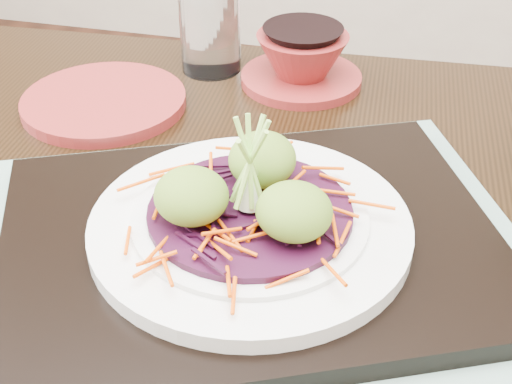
% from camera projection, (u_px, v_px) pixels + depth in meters
% --- Properties ---
extents(dining_table, '(1.14, 0.79, 0.69)m').
position_uv_depth(dining_table, '(271.00, 281.00, 0.72)').
color(dining_table, black).
rests_on(dining_table, ground).
extents(placemat, '(0.60, 0.54, 0.00)m').
position_uv_depth(placemat, '(250.00, 252.00, 0.62)').
color(placemat, gray).
rests_on(placemat, dining_table).
extents(serving_tray, '(0.51, 0.46, 0.02)m').
position_uv_depth(serving_tray, '(250.00, 242.00, 0.61)').
color(serving_tray, black).
rests_on(serving_tray, placemat).
extents(white_plate, '(0.27, 0.27, 0.02)m').
position_uv_depth(white_plate, '(250.00, 225.00, 0.60)').
color(white_plate, silver).
rests_on(white_plate, serving_tray).
extents(cabbage_bed, '(0.17, 0.17, 0.01)m').
position_uv_depth(cabbage_bed, '(250.00, 212.00, 0.59)').
color(cabbage_bed, '#310922').
rests_on(cabbage_bed, white_plate).
extents(carrot_julienne, '(0.21, 0.21, 0.01)m').
position_uv_depth(carrot_julienne, '(250.00, 204.00, 0.59)').
color(carrot_julienne, '#DB4803').
rests_on(carrot_julienne, cabbage_bed).
extents(guacamole_scoops, '(0.15, 0.13, 0.05)m').
position_uv_depth(guacamole_scoops, '(250.00, 188.00, 0.58)').
color(guacamole_scoops, '#597A24').
rests_on(guacamole_scoops, cabbage_bed).
extents(scallion_garnish, '(0.06, 0.06, 0.09)m').
position_uv_depth(scallion_garnish, '(250.00, 167.00, 0.57)').
color(scallion_garnish, '#99D254').
rests_on(scallion_garnish, cabbage_bed).
extents(terracotta_side_plate, '(0.21, 0.21, 0.01)m').
position_uv_depth(terracotta_side_plate, '(104.00, 102.00, 0.83)').
color(terracotta_side_plate, maroon).
rests_on(terracotta_side_plate, dining_table).
extents(water_glass, '(0.10, 0.10, 0.11)m').
position_uv_depth(water_glass, '(210.00, 29.00, 0.89)').
color(water_glass, white).
rests_on(water_glass, dining_table).
extents(terracotta_bowl_set, '(0.17, 0.17, 0.06)m').
position_uv_depth(terracotta_bowl_set, '(302.00, 62.00, 0.87)').
color(terracotta_bowl_set, maroon).
rests_on(terracotta_bowl_set, dining_table).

